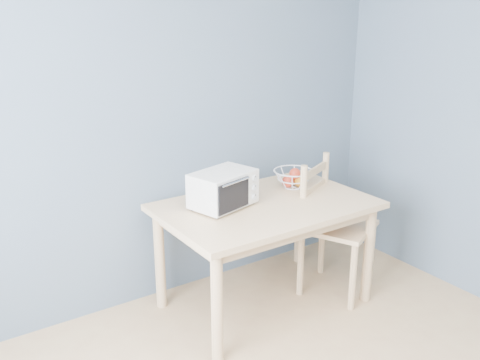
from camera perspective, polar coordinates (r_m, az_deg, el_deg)
room at (r=1.79m, az=18.67°, el=-6.00°), size 4.01×4.51×2.61m
dining_table at (r=3.60m, az=2.77°, el=-4.01°), size 1.40×0.90×0.75m
toaster_oven at (r=3.44m, az=-1.99°, el=-0.99°), size 0.47×0.39×0.24m
fruit_basket at (r=3.86m, az=5.66°, el=0.23°), size 0.30×0.30×0.15m
dining_chair at (r=3.91m, az=9.79°, el=-5.06°), size 0.61×0.61×0.98m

